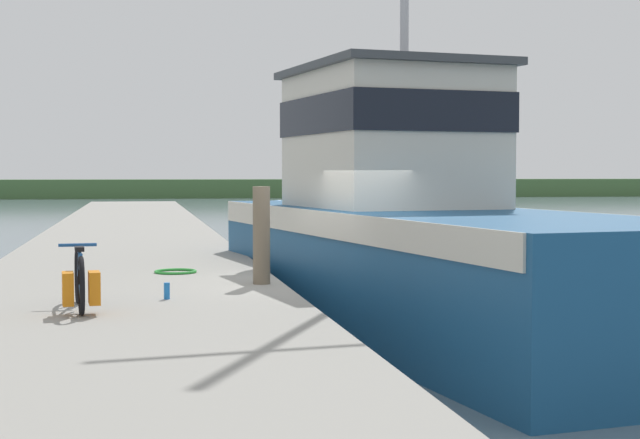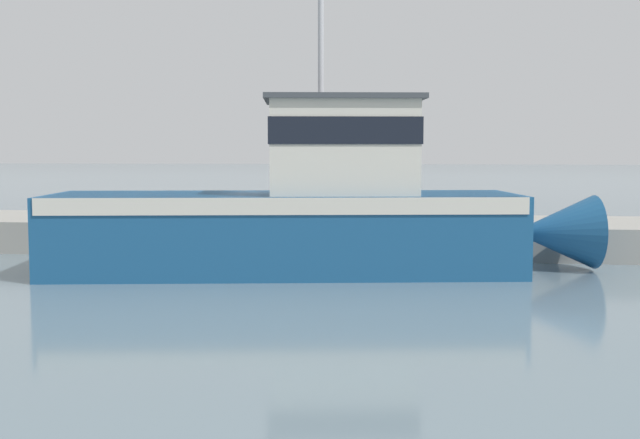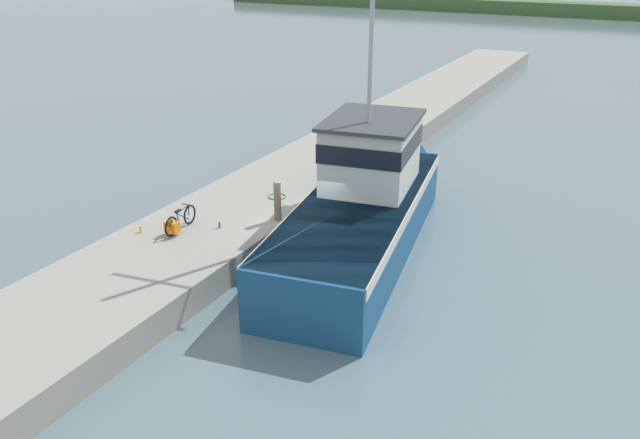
{
  "view_description": "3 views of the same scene",
  "coord_description": "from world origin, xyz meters",
  "px_view_note": "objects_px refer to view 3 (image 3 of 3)",
  "views": [
    {
      "loc": [
        -2.73,
        -13.74,
        2.46
      ],
      "look_at": [
        -0.37,
        -1.13,
        1.85
      ],
      "focal_mm": 55.0,
      "sensor_mm": 36.0,
      "label": 1
    },
    {
      "loc": [
        20.55,
        3.88,
        2.92
      ],
      "look_at": [
        0.44,
        1.25,
        1.19
      ],
      "focal_mm": 45.0,
      "sensor_mm": 36.0,
      "label": 2
    },
    {
      "loc": [
        9.26,
        -16.39,
        9.4
      ],
      "look_at": [
        0.29,
        0.32,
        1.0
      ],
      "focal_mm": 35.0,
      "sensor_mm": 36.0,
      "label": 3
    }
  ],
  "objects_px": {
    "fishing_boat_main": "(364,202)",
    "water_bottle_on_curb": "(141,229)",
    "bicycle_touring": "(178,222)",
    "water_bottle_by_bike": "(219,225)",
    "mooring_post": "(277,201)"
  },
  "relations": [
    {
      "from": "fishing_boat_main",
      "to": "bicycle_touring",
      "type": "bearing_deg",
      "value": -152.03
    },
    {
      "from": "fishing_boat_main",
      "to": "water_bottle_by_bike",
      "type": "bearing_deg",
      "value": -153.06
    },
    {
      "from": "bicycle_touring",
      "to": "water_bottle_on_curb",
      "type": "relative_size",
      "value": 7.26
    },
    {
      "from": "bicycle_touring",
      "to": "water_bottle_on_curb",
      "type": "xyz_separation_m",
      "value": [
        -1.03,
        -0.63,
        -0.21
      ]
    },
    {
      "from": "fishing_boat_main",
      "to": "water_bottle_on_curb",
      "type": "bearing_deg",
      "value": -153.03
    },
    {
      "from": "bicycle_touring",
      "to": "water_bottle_on_curb",
      "type": "height_order",
      "value": "bicycle_touring"
    },
    {
      "from": "fishing_boat_main",
      "to": "mooring_post",
      "type": "xyz_separation_m",
      "value": [
        -2.53,
        -1.41,
        0.04
      ]
    },
    {
      "from": "water_bottle_by_bike",
      "to": "water_bottle_on_curb",
      "type": "bearing_deg",
      "value": -143.62
    },
    {
      "from": "fishing_boat_main",
      "to": "mooring_post",
      "type": "bearing_deg",
      "value": -160.18
    },
    {
      "from": "fishing_boat_main",
      "to": "water_bottle_by_bike",
      "type": "height_order",
      "value": "fishing_boat_main"
    },
    {
      "from": "bicycle_touring",
      "to": "water_bottle_by_bike",
      "type": "xyz_separation_m",
      "value": [
        0.99,
        0.86,
        -0.23
      ]
    },
    {
      "from": "mooring_post",
      "to": "water_bottle_by_bike",
      "type": "relative_size",
      "value": 6.68
    },
    {
      "from": "fishing_boat_main",
      "to": "water_bottle_on_curb",
      "type": "height_order",
      "value": "fishing_boat_main"
    },
    {
      "from": "bicycle_touring",
      "to": "water_bottle_by_bike",
      "type": "height_order",
      "value": "bicycle_touring"
    },
    {
      "from": "water_bottle_on_curb",
      "to": "water_bottle_by_bike",
      "type": "distance_m",
      "value": 2.51
    }
  ]
}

